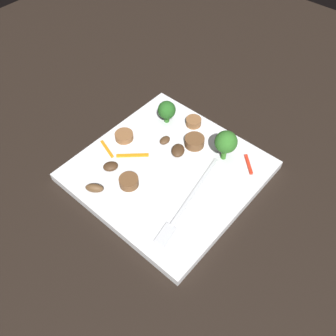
# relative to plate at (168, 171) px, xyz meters

# --- Properties ---
(ground_plane) EXTENTS (1.40, 1.40, 0.00)m
(ground_plane) POSITION_rel_plate_xyz_m (0.00, 0.00, -0.01)
(ground_plane) COLOR black
(plate) EXTENTS (0.27, 0.27, 0.02)m
(plate) POSITION_rel_plate_xyz_m (0.00, 0.00, 0.00)
(plate) COLOR white
(plate) RESTS_ON ground_plane
(fork) EXTENTS (0.18, 0.04, 0.00)m
(fork) POSITION_rel_plate_xyz_m (0.04, 0.07, 0.01)
(fork) COLOR silver
(fork) RESTS_ON plate
(broccoli_floret_0) EXTENTS (0.04, 0.04, 0.06)m
(broccoli_floret_0) POSITION_rel_plate_xyz_m (-0.08, 0.05, 0.05)
(broccoli_floret_0) COLOR #347525
(broccoli_floret_0) RESTS_ON plate
(broccoli_floret_1) EXTENTS (0.03, 0.03, 0.04)m
(broccoli_floret_1) POSITION_rel_plate_xyz_m (-0.08, -0.07, 0.03)
(broccoli_floret_1) COLOR #296420
(broccoli_floret_1) RESTS_ON plate
(sausage_slice_0) EXTENTS (0.04, 0.04, 0.01)m
(sausage_slice_0) POSITION_rel_plate_xyz_m (0.07, -0.02, 0.01)
(sausage_slice_0) COLOR brown
(sausage_slice_0) RESTS_ON plate
(sausage_slice_1) EXTENTS (0.03, 0.03, 0.01)m
(sausage_slice_1) POSITION_rel_plate_xyz_m (-0.11, -0.03, 0.01)
(sausage_slice_1) COLOR brown
(sausage_slice_1) RESTS_ON plate
(sausage_slice_2) EXTENTS (0.04, 0.04, 0.01)m
(sausage_slice_2) POSITION_rel_plate_xyz_m (-0.00, -0.10, 0.01)
(sausage_slice_2) COLOR brown
(sausage_slice_2) RESTS_ON plate
(sausage_slice_3) EXTENTS (0.04, 0.04, 0.02)m
(sausage_slice_3) POSITION_rel_plate_xyz_m (-0.07, -0.00, 0.02)
(sausage_slice_3) COLOR brown
(sausage_slice_3) RESTS_ON plate
(mushroom_0) EXTENTS (0.03, 0.03, 0.01)m
(mushroom_0) POSITION_rel_plate_xyz_m (0.06, -0.07, 0.01)
(mushroom_0) COLOR #422B19
(mushroom_0) RESTS_ON plate
(mushroom_1) EXTENTS (0.03, 0.03, 0.01)m
(mushroom_1) POSITION_rel_plate_xyz_m (0.11, -0.06, 0.01)
(mushroom_1) COLOR brown
(mushroom_1) RESTS_ON plate
(mushroom_2) EXTENTS (0.04, 0.03, 0.01)m
(mushroom_2) POSITION_rel_plate_xyz_m (-0.04, -0.01, 0.01)
(mushroom_2) COLOR #422B19
(mushroom_2) RESTS_ON plate
(mushroom_3) EXTENTS (0.02, 0.02, 0.01)m
(mushroom_3) POSITION_rel_plate_xyz_m (-0.04, -0.04, 0.01)
(mushroom_3) COLOR #4C331E
(mushroom_3) RESTS_ON plate
(pepper_strip_0) EXTENTS (0.04, 0.04, 0.00)m
(pepper_strip_0) POSITION_rel_plate_xyz_m (0.02, -0.06, 0.01)
(pepper_strip_0) COLOR orange
(pepper_strip_0) RESTS_ON plate
(pepper_strip_1) EXTENTS (0.02, 0.04, 0.00)m
(pepper_strip_1) POSITION_rel_plate_xyz_m (0.04, -0.10, 0.01)
(pepper_strip_1) COLOR orange
(pepper_strip_1) RESTS_ON plate
(pepper_strip_2) EXTENTS (0.03, 0.03, 0.00)m
(pepper_strip_2) POSITION_rel_plate_xyz_m (-0.09, 0.10, 0.01)
(pepper_strip_2) COLOR red
(pepper_strip_2) RESTS_ON plate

